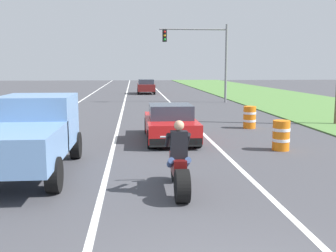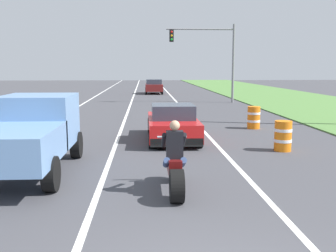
{
  "view_description": "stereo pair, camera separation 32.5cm",
  "coord_description": "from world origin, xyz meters",
  "px_view_note": "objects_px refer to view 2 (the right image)",
  "views": [
    {
      "loc": [
        -1.08,
        -4.04,
        2.75
      ],
      "look_at": [
        -0.05,
        7.67,
        1.0
      ],
      "focal_mm": 42.39,
      "sensor_mm": 36.0,
      "label": 1
    },
    {
      "loc": [
        -0.75,
        -4.06,
        2.75
      ],
      "look_at": [
        -0.05,
        7.67,
        1.0
      ],
      "focal_mm": 42.39,
      "sensor_mm": 36.0,
      "label": 2
    }
  ],
  "objects_px": {
    "sports_car_red": "(172,124)",
    "construction_barrel_nearest": "(283,136)",
    "pickup_truck_left_lane_light_blue": "(30,131)",
    "construction_barrel_mid": "(254,117)",
    "motorcycle_with_rider": "(175,167)",
    "traffic_light_mast_near": "(212,50)",
    "distant_car_far_ahead": "(154,86)"
  },
  "relations": [
    {
      "from": "distant_car_far_ahead",
      "to": "sports_car_red",
      "type": "bearing_deg",
      "value": -89.86
    },
    {
      "from": "pickup_truck_left_lane_light_blue",
      "to": "construction_barrel_mid",
      "type": "bearing_deg",
      "value": 42.21
    },
    {
      "from": "distant_car_far_ahead",
      "to": "pickup_truck_left_lane_light_blue",
      "type": "bearing_deg",
      "value": -97.23
    },
    {
      "from": "pickup_truck_left_lane_light_blue",
      "to": "traffic_light_mast_near",
      "type": "distance_m",
      "value": 22.11
    },
    {
      "from": "sports_car_red",
      "to": "motorcycle_with_rider",
      "type": "bearing_deg",
      "value": -93.62
    },
    {
      "from": "sports_car_red",
      "to": "construction_barrel_nearest",
      "type": "distance_m",
      "value": 4.14
    },
    {
      "from": "sports_car_red",
      "to": "pickup_truck_left_lane_light_blue",
      "type": "bearing_deg",
      "value": -131.49
    },
    {
      "from": "construction_barrel_mid",
      "to": "construction_barrel_nearest",
      "type": "bearing_deg",
      "value": -94.15
    },
    {
      "from": "motorcycle_with_rider",
      "to": "traffic_light_mast_near",
      "type": "bearing_deg",
      "value": 78.41
    },
    {
      "from": "construction_barrel_nearest",
      "to": "distant_car_far_ahead",
      "type": "bearing_deg",
      "value": 97.06
    },
    {
      "from": "pickup_truck_left_lane_light_blue",
      "to": "distant_car_far_ahead",
      "type": "xyz_separation_m",
      "value": [
        3.95,
        31.15,
        -0.33
      ]
    },
    {
      "from": "motorcycle_with_rider",
      "to": "construction_barrel_nearest",
      "type": "xyz_separation_m",
      "value": [
        3.91,
        4.25,
        -0.09
      ]
    },
    {
      "from": "construction_barrel_mid",
      "to": "motorcycle_with_rider",
      "type": "bearing_deg",
      "value": -115.22
    },
    {
      "from": "construction_barrel_nearest",
      "to": "construction_barrel_mid",
      "type": "relative_size",
      "value": 1.0
    },
    {
      "from": "sports_car_red",
      "to": "distant_car_far_ahead",
      "type": "distance_m",
      "value": 26.61
    },
    {
      "from": "pickup_truck_left_lane_light_blue",
      "to": "sports_car_red",
      "type": "bearing_deg",
      "value": 48.51
    },
    {
      "from": "motorcycle_with_rider",
      "to": "pickup_truck_left_lane_light_blue",
      "type": "relative_size",
      "value": 0.46
    },
    {
      "from": "construction_barrel_mid",
      "to": "distant_car_far_ahead",
      "type": "xyz_separation_m",
      "value": [
        -3.92,
        24.01,
        0.27
      ]
    },
    {
      "from": "construction_barrel_nearest",
      "to": "distant_car_far_ahead",
      "type": "relative_size",
      "value": 0.25
    },
    {
      "from": "motorcycle_with_rider",
      "to": "traffic_light_mast_near",
      "type": "height_order",
      "value": "traffic_light_mast_near"
    },
    {
      "from": "sports_car_red",
      "to": "construction_barrel_nearest",
      "type": "height_order",
      "value": "sports_car_red"
    },
    {
      "from": "motorcycle_with_rider",
      "to": "sports_car_red",
      "type": "height_order",
      "value": "motorcycle_with_rider"
    },
    {
      "from": "construction_barrel_mid",
      "to": "distant_car_far_ahead",
      "type": "height_order",
      "value": "distant_car_far_ahead"
    },
    {
      "from": "sports_car_red",
      "to": "distant_car_far_ahead",
      "type": "bearing_deg",
      "value": 90.14
    },
    {
      "from": "traffic_light_mast_near",
      "to": "pickup_truck_left_lane_light_blue",
      "type": "bearing_deg",
      "value": -111.88
    },
    {
      "from": "motorcycle_with_rider",
      "to": "pickup_truck_left_lane_light_blue",
      "type": "distance_m",
      "value": 4.11
    },
    {
      "from": "motorcycle_with_rider",
      "to": "construction_barrel_nearest",
      "type": "bearing_deg",
      "value": 47.39
    },
    {
      "from": "traffic_light_mast_near",
      "to": "distant_car_far_ahead",
      "type": "distance_m",
      "value": 12.06
    },
    {
      "from": "motorcycle_with_rider",
      "to": "pickup_truck_left_lane_light_blue",
      "type": "height_order",
      "value": "pickup_truck_left_lane_light_blue"
    },
    {
      "from": "sports_car_red",
      "to": "construction_barrel_nearest",
      "type": "bearing_deg",
      "value": -32.06
    },
    {
      "from": "distant_car_far_ahead",
      "to": "construction_barrel_nearest",
      "type": "bearing_deg",
      "value": -82.94
    },
    {
      "from": "sports_car_red",
      "to": "construction_barrel_mid",
      "type": "xyz_separation_m",
      "value": [
        3.85,
        2.6,
        -0.13
      ]
    }
  ]
}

